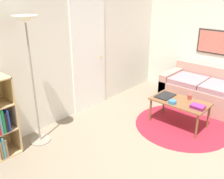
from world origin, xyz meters
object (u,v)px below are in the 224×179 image
(couch, at_px, (205,91))
(bowl, at_px, (172,102))
(cup, at_px, (190,97))
(laptop, at_px, (165,96))
(floor_lamp, at_px, (28,41))
(coffee_table, at_px, (180,103))

(couch, distance_m, bowl, 1.27)
(bowl, bearing_deg, cup, -21.17)
(laptop, relative_size, bowl, 2.69)
(couch, distance_m, cup, 0.94)
(floor_lamp, bearing_deg, cup, -34.66)
(floor_lamp, distance_m, bowl, 2.39)
(laptop, bearing_deg, cup, -65.92)
(bowl, xyz_separation_m, cup, (0.34, -0.13, 0.01))
(floor_lamp, xyz_separation_m, coffee_table, (1.87, -1.33, -1.15))
(coffee_table, xyz_separation_m, cup, (0.17, -0.08, 0.09))
(coffee_table, xyz_separation_m, laptop, (0.01, 0.29, 0.06))
(couch, height_order, coffee_table, couch)
(cup, bearing_deg, laptop, 114.08)
(laptop, relative_size, cup, 4.52)
(laptop, xyz_separation_m, bowl, (-0.18, -0.23, 0.01))
(floor_lamp, xyz_separation_m, laptop, (1.88, -1.05, -1.09))
(laptop, distance_m, bowl, 0.29)
(bowl, bearing_deg, floor_lamp, 143.05)
(laptop, height_order, bowl, bowl)
(laptop, distance_m, cup, 0.40)
(laptop, bearing_deg, floor_lamp, 150.90)
(bowl, bearing_deg, coffee_table, -16.76)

